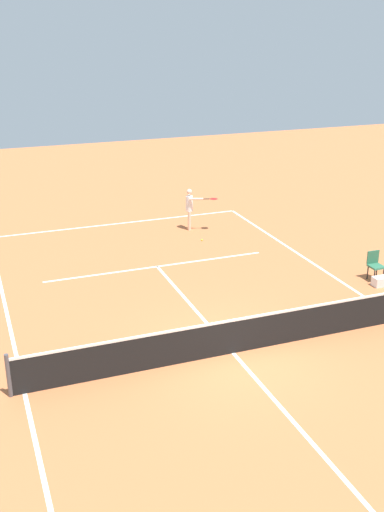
{
  "coord_description": "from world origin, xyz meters",
  "views": [
    {
      "loc": [
        5.87,
        12.55,
        7.89
      ],
      "look_at": [
        -0.74,
        -4.9,
        0.8
      ],
      "focal_mm": 43.41,
      "sensor_mm": 36.0,
      "label": 1
    }
  ],
  "objects_px": {
    "player_serving": "(191,206)",
    "tennis_ball": "(202,240)",
    "courtside_chair_mid": "(375,264)",
    "equipment_bag": "(384,281)"
  },
  "relations": [
    {
      "from": "tennis_ball",
      "to": "courtside_chair_mid",
      "type": "distance_m",
      "value": 6.75
    },
    {
      "from": "tennis_ball",
      "to": "equipment_bag",
      "type": "xyz_separation_m",
      "value": [
        -3.86,
        6.03,
        0.12
      ]
    },
    {
      "from": "equipment_bag",
      "to": "player_serving",
      "type": "bearing_deg",
      "value": -63.23
    },
    {
      "from": "player_serving",
      "to": "tennis_ball",
      "type": "height_order",
      "value": "player_serving"
    },
    {
      "from": "tennis_ball",
      "to": "courtside_chair_mid",
      "type": "relative_size",
      "value": 0.07
    },
    {
      "from": "tennis_ball",
      "to": "courtside_chair_mid",
      "type": "xyz_separation_m",
      "value": [
        -3.85,
        5.52,
        0.5
      ]
    },
    {
      "from": "tennis_ball",
      "to": "equipment_bag",
      "type": "bearing_deg",
      "value": 122.59
    },
    {
      "from": "player_serving",
      "to": "equipment_bag",
      "type": "xyz_separation_m",
      "value": [
        -3.78,
        7.48,
        -0.85
      ]
    },
    {
      "from": "player_serving",
      "to": "tennis_ball",
      "type": "distance_m",
      "value": 1.74
    },
    {
      "from": "player_serving",
      "to": "tennis_ball",
      "type": "xyz_separation_m",
      "value": [
        0.08,
        1.45,
        -0.96
      ]
    }
  ]
}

